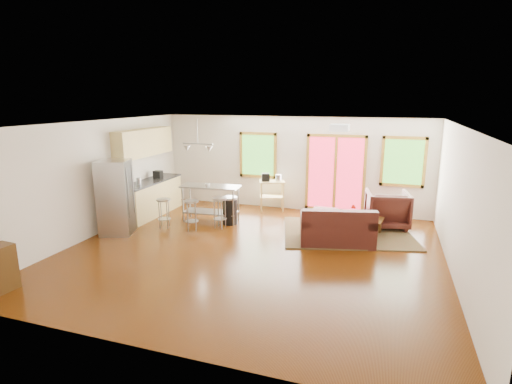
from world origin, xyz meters
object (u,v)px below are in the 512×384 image
(loveseat, at_px, (337,229))
(island, at_px, (211,197))
(coffee_table, at_px, (360,220))
(kitchen_cart, at_px, (271,185))
(rug, at_px, (347,233))
(armchair, at_px, (387,207))
(ottoman, at_px, (324,218))
(refrigerator, at_px, (116,197))

(loveseat, bearing_deg, island, 155.37)
(coffee_table, relative_size, kitchen_cart, 0.99)
(rug, distance_m, island, 3.47)
(loveseat, relative_size, armchair, 1.73)
(kitchen_cart, bearing_deg, island, -128.87)
(armchair, bearing_deg, island, 1.65)
(island, bearing_deg, kitchen_cart, 51.13)
(ottoman, height_order, kitchen_cart, kitchen_cart)
(rug, relative_size, ottoman, 4.80)
(rug, distance_m, coffee_table, 0.44)
(kitchen_cart, bearing_deg, rug, -30.38)
(coffee_table, bearing_deg, refrigerator, -162.14)
(refrigerator, bearing_deg, island, 22.62)
(loveseat, xyz_separation_m, ottoman, (-0.46, 1.18, -0.13))
(rug, xyz_separation_m, kitchen_cart, (-2.24, 1.31, 0.71))
(coffee_table, distance_m, ottoman, 0.97)
(coffee_table, height_order, island, island)
(coffee_table, bearing_deg, island, -177.09)
(coffee_table, bearing_deg, ottoman, 157.92)
(ottoman, bearing_deg, armchair, 13.88)
(coffee_table, height_order, armchair, armchair)
(armchair, bearing_deg, kitchen_cart, -20.37)
(rug, xyz_separation_m, loveseat, (-0.15, -0.77, 0.31))
(ottoman, relative_size, island, 0.40)
(coffee_table, xyz_separation_m, refrigerator, (-5.37, -1.73, 0.52))
(rug, relative_size, refrigerator, 1.68)
(refrigerator, xyz_separation_m, island, (1.67, 1.54, -0.22))
(ottoman, height_order, island, island)
(loveseat, height_order, kitchen_cart, kitchen_cart)
(refrigerator, relative_size, island, 1.14)
(rug, height_order, armchair, armchair)
(coffee_table, distance_m, refrigerator, 5.66)
(rug, height_order, kitchen_cart, kitchen_cart)
(refrigerator, xyz_separation_m, kitchen_cart, (2.84, 3.00, -0.13))
(ottoman, bearing_deg, coffee_table, -22.08)
(loveseat, bearing_deg, coffee_table, 48.14)
(loveseat, distance_m, armchair, 1.84)
(armchair, distance_m, ottoman, 1.53)
(ottoman, bearing_deg, kitchen_cart, 151.03)
(loveseat, relative_size, refrigerator, 1.00)
(armchair, bearing_deg, refrigerator, 12.06)
(rug, bearing_deg, kitchen_cart, 149.62)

